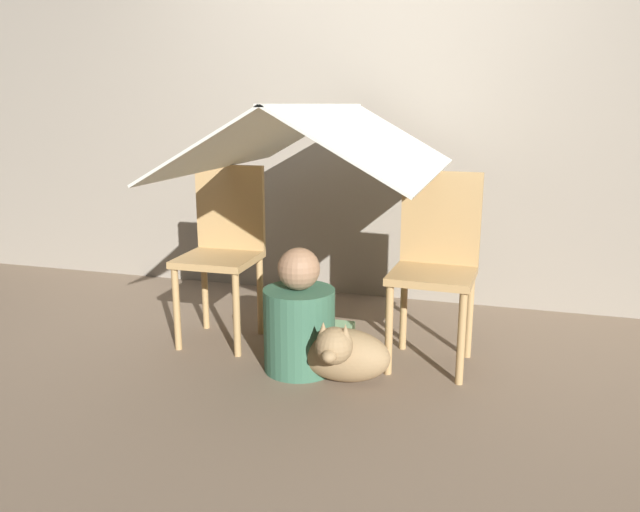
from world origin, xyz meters
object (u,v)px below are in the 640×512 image
(chair_right, at_px, (436,260))
(dog, at_px, (342,353))
(person_front, at_px, (299,321))
(chair_left, at_px, (223,245))

(chair_right, distance_m, dog, 0.65)
(chair_right, relative_size, person_front, 1.55)
(chair_left, height_order, chair_right, same)
(chair_right, distance_m, person_front, 0.72)
(chair_left, height_order, person_front, chair_left)
(chair_left, distance_m, person_front, 0.66)
(person_front, height_order, dog, person_front)
(person_front, distance_m, dog, 0.27)
(chair_left, distance_m, chair_right, 1.12)
(dog, bearing_deg, chair_right, 46.88)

